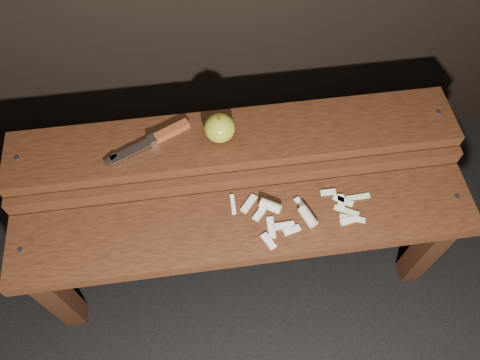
{
  "coord_description": "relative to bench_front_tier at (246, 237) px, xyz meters",
  "views": [
    {
      "loc": [
        -0.08,
        -0.56,
        1.49
      ],
      "look_at": [
        0.0,
        0.06,
        0.45
      ],
      "focal_mm": 35.0,
      "sensor_mm": 36.0,
      "label": 1
    }
  ],
  "objects": [
    {
      "name": "knife",
      "position": [
        -0.19,
        0.25,
        0.16
      ],
      "size": [
        0.23,
        0.12,
        0.02
      ],
      "color": "brown",
      "rests_on": "bench_rear_tier"
    },
    {
      "name": "ground",
      "position": [
        0.0,
        0.06,
        -0.35
      ],
      "size": [
        60.0,
        60.0,
        0.0
      ],
      "primitive_type": "plane",
      "color": "black"
    },
    {
      "name": "apple_scraps",
      "position": [
        0.13,
        0.02,
        0.07
      ],
      "size": [
        0.36,
        0.17,
        0.03
      ],
      "color": "beige",
      "rests_on": "bench_front_tier"
    },
    {
      "name": "bench_front_tier",
      "position": [
        0.0,
        0.0,
        0.0
      ],
      "size": [
        1.2,
        0.2,
        0.42
      ],
      "color": "black",
      "rests_on": "ground"
    },
    {
      "name": "bench_rear_tier",
      "position": [
        0.0,
        0.23,
        0.06
      ],
      "size": [
        1.2,
        0.21,
        0.5
      ],
      "color": "black",
      "rests_on": "ground"
    },
    {
      "name": "apple",
      "position": [
        -0.04,
        0.23,
        0.18
      ],
      "size": [
        0.08,
        0.08,
        0.08
      ],
      "color": "olive",
      "rests_on": "bench_rear_tier"
    }
  ]
}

